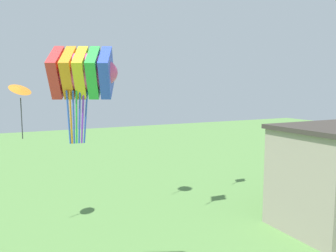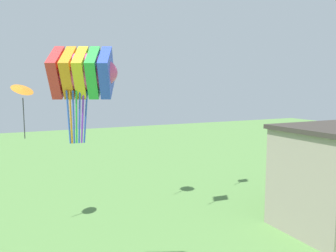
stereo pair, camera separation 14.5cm
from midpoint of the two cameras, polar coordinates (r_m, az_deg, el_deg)
kite_rainbow_parafoil at (r=10.79m, az=-15.05°, el=8.95°), size 2.69×2.40×3.08m
kite_orange_delta at (r=18.14m, az=-24.56°, el=5.63°), size 1.45×1.41×2.83m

